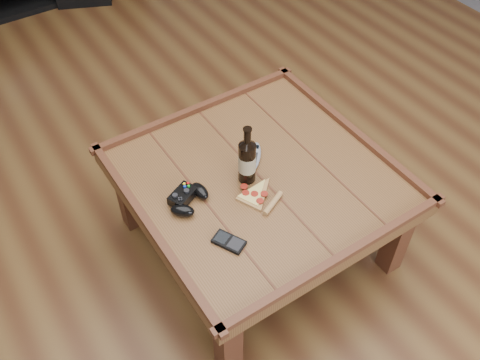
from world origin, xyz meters
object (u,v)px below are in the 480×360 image
remote_control (254,157)px  smartphone (229,242)px  pizza_slice (257,196)px  beer_bottle (247,160)px  coffee_table (259,186)px  game_controller (188,198)px

remote_control → smartphone: bearing=-94.4°
pizza_slice → smartphone: bearing=-174.2°
beer_bottle → remote_control: 0.15m
coffee_table → smartphone: (-0.28, -0.21, 0.07)m
beer_bottle → remote_control: bearing=41.4°
pizza_slice → smartphone: pizza_slice is taller
beer_bottle → remote_control: (0.09, 0.08, -0.09)m
coffee_table → beer_bottle: bearing=164.5°
game_controller → pizza_slice: size_ratio=0.72×
coffee_table → game_controller: bearing=173.9°
beer_bottle → remote_control: size_ratio=1.61×
coffee_table → pizza_slice: size_ratio=4.06×
smartphone → game_controller: bearing=69.7°
coffee_table → remote_control: size_ratio=6.25×
coffee_table → remote_control: same height
beer_bottle → pizza_slice: size_ratio=1.05×
pizza_slice → remote_control: bearing=34.3°
smartphone → remote_control: remote_control is taller
coffee_table → pizza_slice: coffee_table is taller
game_controller → pizza_slice: game_controller is taller
coffee_table → smartphone: 0.36m
pizza_slice → remote_control: 0.21m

